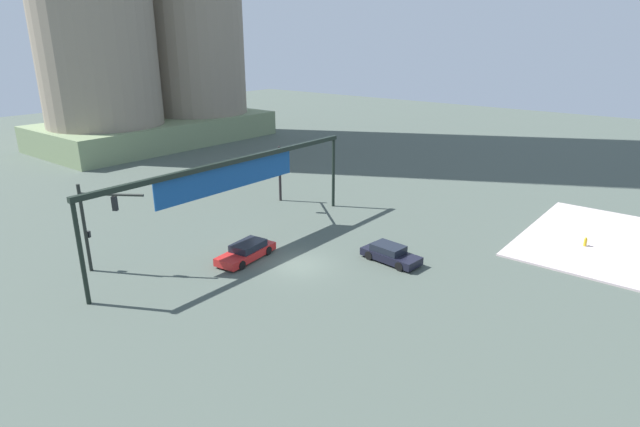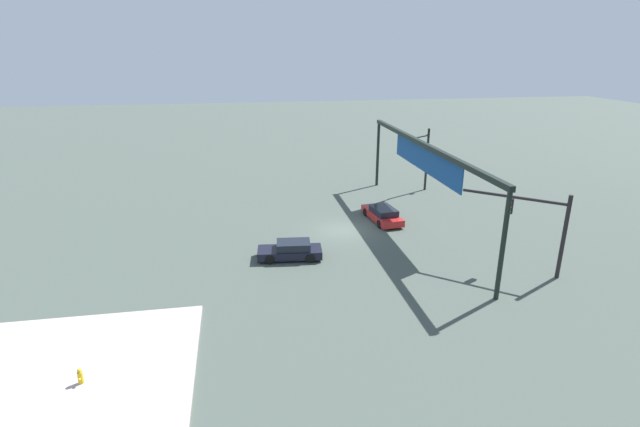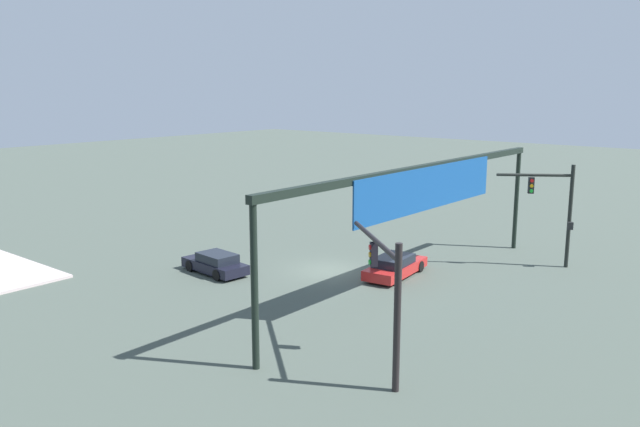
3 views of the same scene
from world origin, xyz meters
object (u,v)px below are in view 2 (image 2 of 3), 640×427
at_px(sedan_car_approaching, 382,214).
at_px(fire_hydrant_on_curb, 80,376).
at_px(traffic_signal_opposite_side, 423,153).
at_px(sedan_car_waiting_far, 291,250).
at_px(traffic_signal_near_corner, 539,219).

xyz_separation_m(sedan_car_approaching, fire_hydrant_on_curb, (17.52, -18.52, -0.09)).
height_order(traffic_signal_opposite_side, sedan_car_waiting_far, traffic_signal_opposite_side).
relative_size(sedan_car_approaching, fire_hydrant_on_curb, 7.00).
xyz_separation_m(traffic_signal_opposite_side, sedan_car_approaching, (7.58, -6.19, -3.29)).
relative_size(traffic_signal_near_corner, fire_hydrant_on_curb, 7.56).
bearing_deg(traffic_signal_opposite_side, fire_hydrant_on_curb, 11.64).
relative_size(traffic_signal_opposite_side, sedan_car_approaching, 1.23).
height_order(traffic_signal_near_corner, sedan_car_approaching, traffic_signal_near_corner).
bearing_deg(traffic_signal_near_corner, fire_hydrant_on_curb, 55.28).
xyz_separation_m(traffic_signal_near_corner, sedan_car_waiting_far, (-4.74, -14.84, -3.01)).
distance_m(traffic_signal_near_corner, sedan_car_approaching, 13.02).
relative_size(sedan_car_approaching, sedan_car_waiting_far, 1.12).
bearing_deg(traffic_signal_opposite_side, traffic_signal_near_corner, 57.31).
height_order(traffic_signal_near_corner, sedan_car_waiting_far, traffic_signal_near_corner).
relative_size(traffic_signal_opposite_side, sedan_car_waiting_far, 1.38).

